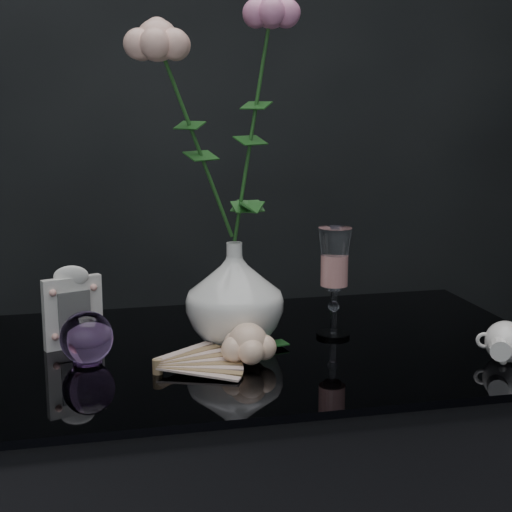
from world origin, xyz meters
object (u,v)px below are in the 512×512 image
object	(u,v)px
vase	(235,293)
picture_frame	(72,307)
loose_rose	(248,343)
pearl_jar	(506,340)
wine_glass	(334,283)
paperweight	(87,338)

from	to	relation	value
vase	picture_frame	size ratio (longest dim) A/B	1.24
loose_rose	pearl_jar	distance (m)	0.40
loose_rose	pearl_jar	size ratio (longest dim) A/B	0.82
loose_rose	wine_glass	bearing A→B (deg)	50.24
vase	wine_glass	bearing A→B (deg)	-1.29
vase	picture_frame	bearing A→B (deg)	171.92
picture_frame	loose_rose	world-z (taller)	picture_frame
paperweight	pearl_jar	xyz separation A→B (m)	(0.63, -0.13, -0.01)
picture_frame	paperweight	bearing A→B (deg)	-97.11
pearl_jar	vase	bearing A→B (deg)	179.97
paperweight	loose_rose	size ratio (longest dim) A/B	0.44
paperweight	loose_rose	bearing A→B (deg)	-13.43
wine_glass	picture_frame	xyz separation A→B (m)	(-0.43, 0.04, -0.03)
loose_rose	vase	bearing A→B (deg)	107.95
vase	wine_glass	size ratio (longest dim) A/B	0.90
vase	loose_rose	distance (m)	0.12
pearl_jar	wine_glass	bearing A→B (deg)	165.82
paperweight	loose_rose	world-z (taller)	paperweight
wine_glass	pearl_jar	bearing A→B (deg)	-39.38
vase	pearl_jar	xyz separation A→B (m)	(0.39, -0.18, -0.05)
wine_glass	paperweight	distance (m)	0.42
picture_frame	vase	bearing A→B (deg)	-27.55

